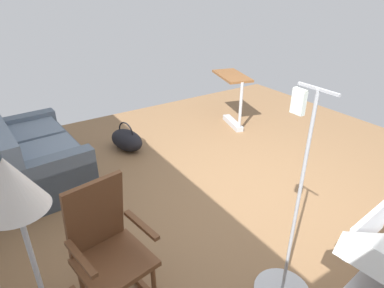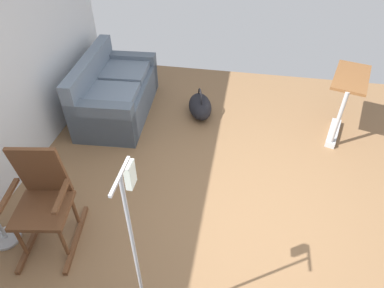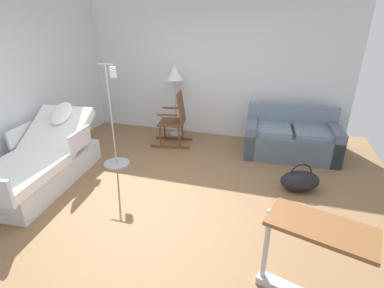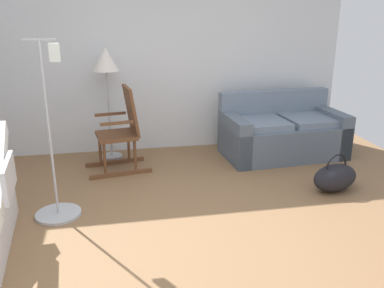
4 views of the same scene
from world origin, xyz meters
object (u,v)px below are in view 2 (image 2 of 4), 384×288
object	(u,v)px
couch	(115,94)
duffel_bag	(200,106)
overbed_table	(344,100)
rocking_chair	(44,200)

from	to	relation	value
couch	duffel_bag	distance (m)	1.23
overbed_table	rocking_chair	bearing A→B (deg)	126.53
rocking_chair	couch	bearing A→B (deg)	3.50
overbed_table	duffel_bag	bearing A→B (deg)	86.98
couch	overbed_table	bearing A→B (deg)	-89.44
rocking_chair	overbed_table	bearing A→B (deg)	-53.47
overbed_table	duffel_bag	world-z (taller)	overbed_table
couch	rocking_chair	size ratio (longest dim) A/B	1.57
duffel_bag	rocking_chair	bearing A→B (deg)	154.68
rocking_chair	duffel_bag	size ratio (longest dim) A/B	1.67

